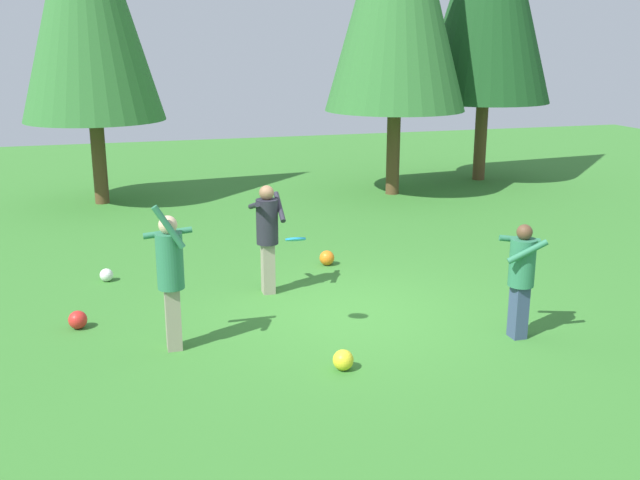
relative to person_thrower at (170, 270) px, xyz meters
The scene contains 9 objects.
ground_plane 2.81m from the person_thrower, 13.34° to the left, with size 40.00×40.00×0.00m, color #387A2D.
person_thrower is the anchor object (origin of this frame).
person_catcher 4.56m from the person_thrower, 11.39° to the right, with size 0.64×0.61×1.57m.
person_bystander 2.42m from the person_thrower, 47.58° to the left, with size 0.48×0.60×1.73m.
frisbee 1.64m from the person_thrower, ahead, with size 0.30×0.30×0.12m.
ball_white 3.34m from the person_thrower, 104.99° to the left, with size 0.22×0.22×0.22m, color white.
ball_red 1.87m from the person_thrower, 138.94° to the left, with size 0.26×0.26×0.26m, color red.
ball_orange 4.26m from the person_thrower, 44.91° to the left, with size 0.26×0.26×0.26m, color orange.
ball_yellow 2.44m from the person_thrower, 32.41° to the right, with size 0.26×0.26×0.26m, color yellow.
Camera 1 is at (-3.16, -9.52, 3.87)m, focal length 40.91 mm.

